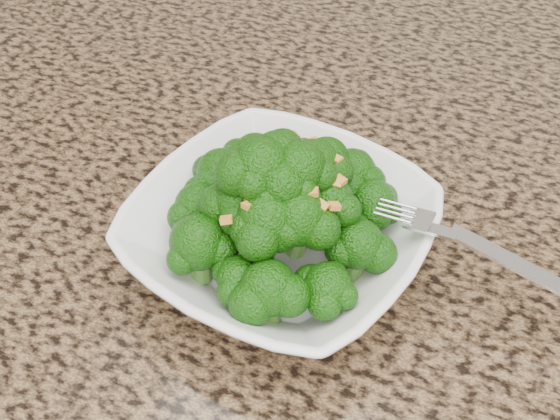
% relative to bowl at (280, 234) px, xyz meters
% --- Properties ---
extents(granite_counter, '(1.64, 1.04, 0.03)m').
position_rel_bowl_xyz_m(granite_counter, '(0.16, -0.04, -0.04)').
color(granite_counter, brown).
rests_on(granite_counter, cabinet).
extents(bowl, '(0.24, 0.24, 0.05)m').
position_rel_bowl_xyz_m(bowl, '(0.00, 0.00, 0.00)').
color(bowl, white).
rests_on(bowl, granite_counter).
extents(broccoli_pile, '(0.18, 0.18, 0.07)m').
position_rel_bowl_xyz_m(broccoli_pile, '(0.00, 0.00, 0.06)').
color(broccoli_pile, '#155009').
rests_on(broccoli_pile, bowl).
extents(garlic_topping, '(0.11, 0.11, 0.01)m').
position_rel_bowl_xyz_m(garlic_topping, '(0.00, 0.00, 0.10)').
color(garlic_topping, gold).
rests_on(garlic_topping, broccoli_pile).
extents(fork, '(0.17, 0.04, 0.01)m').
position_rel_bowl_xyz_m(fork, '(0.11, 0.02, 0.03)').
color(fork, silver).
rests_on(fork, bowl).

